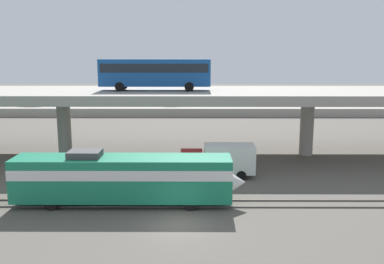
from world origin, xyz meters
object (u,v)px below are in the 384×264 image
object	(u,v)px
parked_car_0	(234,101)
parked_car_6	(173,102)
parked_car_1	(33,102)
parked_car_3	(131,100)
service_truck_west	(220,160)
transit_bus_on_overpass	(155,72)
parked_car_5	(224,100)
parked_car_4	(97,100)
train_locomotive	(134,176)
parked_car_2	(258,100)

from	to	relation	value
parked_car_0	parked_car_6	size ratio (longest dim) A/B	0.97
parked_car_1	parked_car_3	xyz separation A→B (m)	(18.03, 3.81, 0.00)
parked_car_0	parked_car_6	bearing A→B (deg)	-176.40
parked_car_1	parked_car_6	xyz separation A→B (m)	(26.39, 0.46, 0.00)
service_truck_west	parked_car_0	world-z (taller)	service_truck_west
parked_car_6	parked_car_0	bearing A→B (deg)	3.60
transit_bus_on_overpass	parked_car_5	world-z (taller)	transit_bus_on_overpass
parked_car_0	parked_car_3	size ratio (longest dim) A/B	0.96
transit_bus_on_overpass	parked_car_3	xyz separation A→B (m)	(-8.14, 36.53, -7.05)
transit_bus_on_overpass	parked_car_4	size ratio (longest dim) A/B	2.67
train_locomotive	service_truck_west	world-z (taller)	train_locomotive
parked_car_5	parked_car_0	bearing A→B (deg)	119.33
train_locomotive	parked_car_6	bearing A→B (deg)	89.41
parked_car_1	parked_car_3	world-z (taller)	same
service_truck_west	train_locomotive	bearing A→B (deg)	46.53
parked_car_0	parked_car_6	xyz separation A→B (m)	(-11.62, -0.73, 0.00)
parked_car_5	parked_car_6	xyz separation A→B (m)	(-9.91, -3.78, -0.00)
parked_car_0	parked_car_1	world-z (taller)	same
parked_car_1	parked_car_2	xyz separation A→B (m)	(42.88, 2.78, -0.00)
parked_car_6	service_truck_west	bearing A→B (deg)	-81.22
parked_car_1	parked_car_5	bearing A→B (deg)	-173.34
train_locomotive	parked_car_3	bearing A→B (deg)	98.53
parked_car_0	parked_car_6	distance (m)	11.65
service_truck_west	parked_car_5	distance (m)	45.58
parked_car_3	parked_car_6	size ratio (longest dim) A/B	1.02
train_locomotive	parked_car_2	world-z (taller)	train_locomotive
service_truck_west	parked_car_0	bearing A→B (deg)	-96.98
train_locomotive	parked_car_2	distance (m)	54.05
parked_car_4	transit_bus_on_overpass	bearing A→B (deg)	112.37
parked_car_1	parked_car_2	size ratio (longest dim) A/B	1.03
transit_bus_on_overpass	service_truck_west	world-z (taller)	transit_bus_on_overpass
transit_bus_on_overpass	parked_car_6	distance (m)	33.92
parked_car_0	parked_car_1	bearing A→B (deg)	-178.20
transit_bus_on_overpass	parked_car_2	size ratio (longest dim) A/B	2.96
service_truck_west	parked_car_3	bearing A→B (deg)	-71.81
parked_car_0	parked_car_3	world-z (taller)	same
train_locomotive	parked_car_4	xyz separation A→B (m)	(-14.30, 51.26, 0.11)
transit_bus_on_overpass	parked_car_6	xyz separation A→B (m)	(0.22, 33.18, -7.05)
train_locomotive	transit_bus_on_overpass	world-z (taller)	transit_bus_on_overpass
train_locomotive	parked_car_3	world-z (taller)	train_locomotive
parked_car_4	parked_car_3	bearing A→B (deg)	-170.50
parked_car_0	parked_car_4	world-z (taller)	same
parked_car_2	parked_car_5	size ratio (longest dim) A/B	0.92
service_truck_west	parked_car_3	xyz separation A→B (m)	(-14.80, 45.02, 0.66)
train_locomotive	parked_car_5	bearing A→B (deg)	78.83
parked_car_4	parked_car_5	bearing A→B (deg)	-176.51
parked_car_4	parked_car_0	bearing A→B (deg)	176.67
parked_car_2	parked_car_4	world-z (taller)	same
parked_car_4	parked_car_6	world-z (taller)	same
parked_car_0	service_truck_west	bearing A→B (deg)	-96.98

